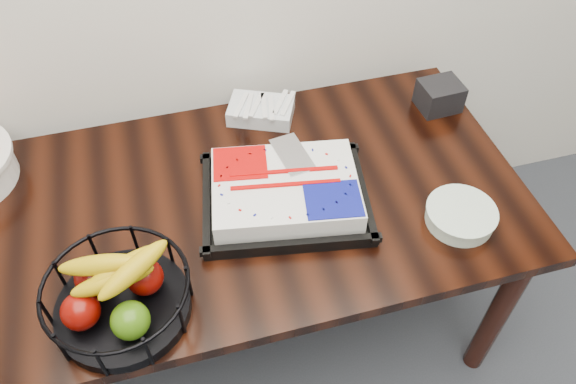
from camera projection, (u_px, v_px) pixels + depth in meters
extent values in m
cube|color=black|center=(224.00, 208.00, 1.67)|extent=(1.80, 0.90, 0.04)
cylinder|color=black|center=(498.00, 313.00, 1.86)|extent=(0.07, 0.07, 0.71)
cylinder|color=black|center=(409.00, 160.00, 2.33)|extent=(0.07, 0.07, 0.71)
cube|color=black|center=(285.00, 200.00, 1.65)|extent=(0.53, 0.45, 0.02)
cube|color=white|center=(285.00, 190.00, 1.62)|extent=(0.46, 0.38, 0.07)
cube|color=#B70503|center=(236.00, 169.00, 1.62)|extent=(0.18, 0.16, 0.00)
cube|color=navy|center=(336.00, 193.00, 1.56)|extent=(0.18, 0.16, 0.00)
cube|color=silver|center=(286.00, 154.00, 1.66)|extent=(0.11, 0.18, 0.00)
cylinder|color=black|center=(124.00, 308.00, 1.41)|extent=(0.34, 0.34, 0.03)
torus|color=black|center=(115.00, 286.00, 1.33)|extent=(0.36, 0.36, 0.01)
cylinder|color=white|center=(460.00, 216.00, 1.60)|extent=(0.19, 0.19, 0.04)
cylinder|color=white|center=(462.00, 211.00, 1.58)|extent=(0.20, 0.20, 0.01)
cube|color=silver|center=(261.00, 111.00, 1.90)|extent=(0.25, 0.21, 0.05)
cube|color=black|center=(439.00, 96.00, 1.92)|extent=(0.14, 0.12, 0.10)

